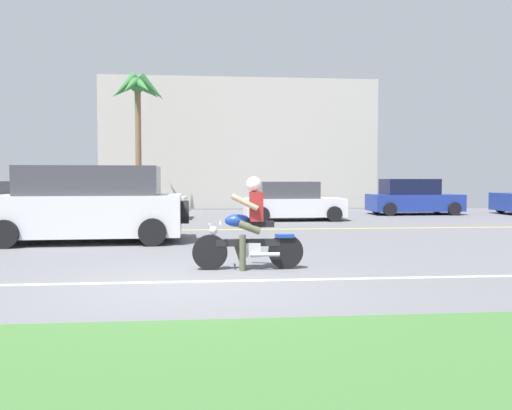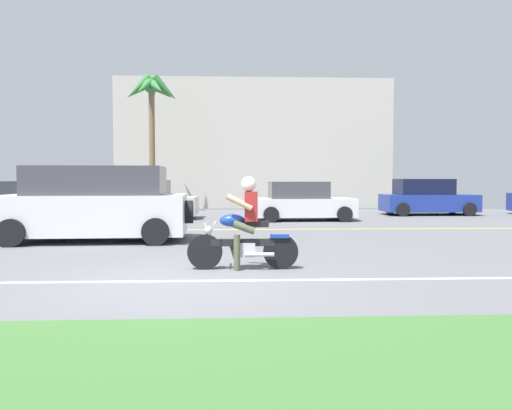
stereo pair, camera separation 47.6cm
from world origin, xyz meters
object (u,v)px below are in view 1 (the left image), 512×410
object	(u,v)px
parked_car_2	(292,202)
palm_tree_0	(137,96)
parked_car_1	(130,201)
parked_car_3	(413,198)
motorcyclist	(249,230)
suv_nearby	(90,205)

from	to	relation	value
parked_car_2	palm_tree_0	size ratio (longest dim) A/B	0.58
parked_car_1	parked_car_2	distance (m)	6.19
parked_car_3	palm_tree_0	world-z (taller)	palm_tree_0
motorcyclist	parked_car_1	world-z (taller)	motorcyclist
motorcyclist	parked_car_2	size ratio (longest dim) A/B	0.51
parked_car_1	palm_tree_0	bearing A→B (deg)	92.85
motorcyclist	suv_nearby	distance (m)	5.48
suv_nearby	palm_tree_0	size ratio (longest dim) A/B	0.75
parked_car_3	parked_car_1	bearing A→B (deg)	-172.43
parked_car_1	palm_tree_0	world-z (taller)	palm_tree_0
parked_car_1	parked_car_2	bearing A→B (deg)	-9.85
motorcyclist	palm_tree_0	size ratio (longest dim) A/B	0.30
parked_car_2	parked_car_1	bearing A→B (deg)	170.15
suv_nearby	parked_car_2	bearing A→B (deg)	45.26
suv_nearby	palm_tree_0	distance (m)	11.90
parked_car_2	parked_car_3	bearing A→B (deg)	24.67
suv_nearby	parked_car_1	world-z (taller)	suv_nearby
parked_car_1	parked_car_3	distance (m)	11.93
suv_nearby	parked_car_3	xyz separation A→B (m)	(11.71, 8.67, -0.18)
parked_car_1	palm_tree_0	xyz separation A→B (m)	(-0.20, 3.96, 4.61)
motorcyclist	parked_car_3	world-z (taller)	motorcyclist
palm_tree_0	parked_car_2	bearing A→B (deg)	-38.56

